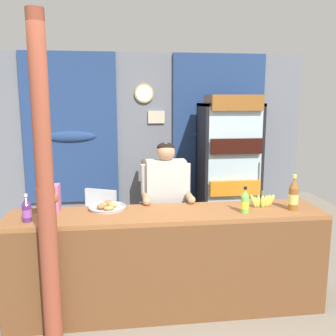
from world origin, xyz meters
name	(u,v)px	position (x,y,z in m)	size (l,w,h in m)	color
ground_plane	(161,278)	(0.00, 1.09, 0.00)	(7.09, 7.09, 0.00)	gray
back_wall_curtained	(148,142)	(0.00, 2.77, 1.34)	(4.61, 0.22, 2.61)	slate
stall_counter	(169,255)	(0.00, 0.37, 0.58)	(2.87, 0.57, 0.95)	#935B33
timber_post	(46,195)	(-0.99, 0.11, 1.24)	(0.17, 0.14, 2.59)	brown
drink_fridge	(229,162)	(1.07, 2.18, 1.11)	(0.79, 0.67, 2.02)	black
bottle_shelf_rack	(159,197)	(0.12, 2.39, 0.59)	(0.48, 0.28, 1.12)	brown
plastic_lawn_chair	(97,221)	(-0.72, 1.70, 0.49)	(0.59, 0.59, 0.86)	silver
shopkeeper	(166,196)	(0.05, 0.99, 0.96)	(0.52, 0.42, 1.53)	#28282D
soda_bottle_iced_tea	(293,195)	(1.16, 0.41, 1.09)	(0.09, 0.09, 0.33)	brown
soda_bottle_lime_soda	(245,202)	(0.69, 0.37, 1.05)	(0.07, 0.07, 0.24)	#75C64C
soda_bottle_grape_soda	(27,210)	(-1.20, 0.36, 1.05)	(0.08, 0.08, 0.24)	#56286B
snack_box_wafer	(49,198)	(-1.07, 0.67, 1.07)	(0.19, 0.16, 0.24)	#B76699
pastry_tray	(107,207)	(-0.55, 0.65, 0.97)	(0.35, 0.35, 0.07)	#BCBCC1
banana_bunch	(263,201)	(0.92, 0.53, 1.01)	(0.27, 0.06, 0.16)	#CCC14C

